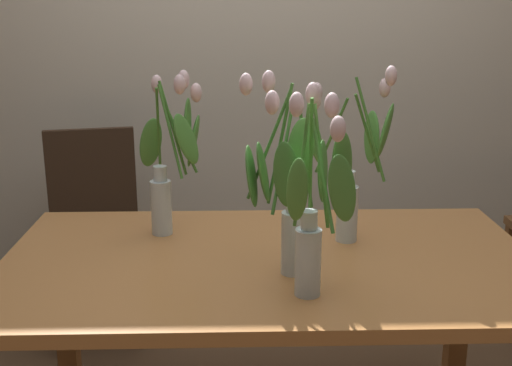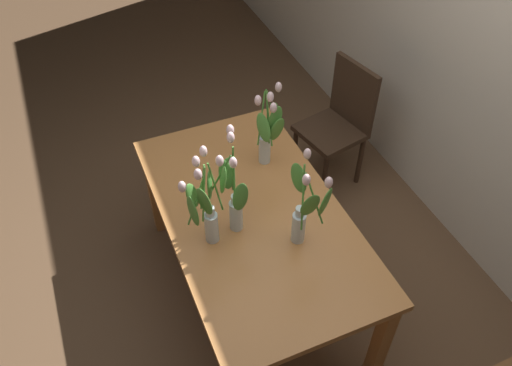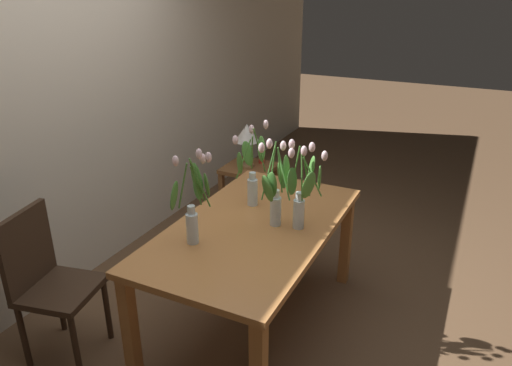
# 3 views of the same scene
# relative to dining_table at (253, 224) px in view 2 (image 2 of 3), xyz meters

# --- Properties ---
(ground_plane) EXTENTS (18.00, 18.00, 0.00)m
(ground_plane) POSITION_rel_dining_table_xyz_m (0.00, 0.00, -0.65)
(ground_plane) COLOR brown
(dining_table) EXTENTS (1.60, 0.90, 0.74)m
(dining_table) POSITION_rel_dining_table_xyz_m (0.00, 0.00, 0.00)
(dining_table) COLOR #B7753D
(dining_table) RESTS_ON ground
(tulip_vase_0) EXTENTS (0.30, 0.19, 0.56)m
(tulip_vase_0) POSITION_rel_dining_table_xyz_m (0.27, 0.15, 0.30)
(tulip_vase_0) COLOR silver
(tulip_vase_0) RESTS_ON dining_table
(tulip_vase_1) EXTENTS (0.25, 0.20, 0.57)m
(tulip_vase_1) POSITION_rel_dining_table_xyz_m (0.04, -0.13, 0.31)
(tulip_vase_1) COLOR silver
(tulip_vase_1) RESTS_ON dining_table
(tulip_vase_2) EXTENTS (0.24, 0.20, 0.54)m
(tulip_vase_2) POSITION_rel_dining_table_xyz_m (-0.31, 0.22, 0.32)
(tulip_vase_2) COLOR silver
(tulip_vase_2) RESTS_ON dining_table
(tulip_vase_3) EXTENTS (0.19, 0.25, 0.55)m
(tulip_vase_3) POSITION_rel_dining_table_xyz_m (0.09, -0.27, 0.33)
(tulip_vase_3) COLOR silver
(tulip_vase_3) RESTS_ON dining_table
(dining_chair) EXTENTS (0.47, 0.47, 0.93)m
(dining_chair) POSITION_rel_dining_table_xyz_m (-0.75, 0.97, -0.12)
(dining_chair) COLOR #382619
(dining_chair) RESTS_ON ground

